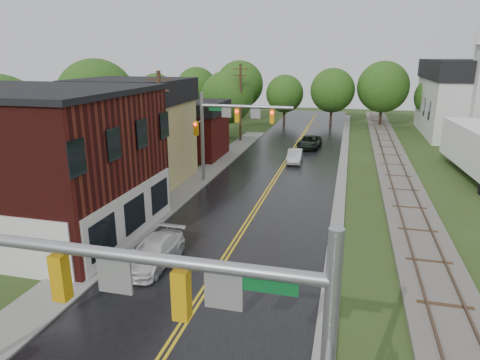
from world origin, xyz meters
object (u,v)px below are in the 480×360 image
at_px(utility_pole_b, 162,134).
at_px(pickup_white, 154,253).
at_px(utility_pole_c, 240,102).
at_px(tree_left_b, 98,101).
at_px(tree_left_c, 170,106).
at_px(tree_left_e, 228,99).
at_px(brick_building, 19,161).
at_px(suv_dark, 310,142).
at_px(traffic_signal_far, 228,122).
at_px(tree_left_a, 2,122).
at_px(sedan_silver, 295,156).
at_px(church, 472,90).
at_px(traffic_signal_near, 218,324).

height_order(utility_pole_b, pickup_white, utility_pole_b).
distance_m(utility_pole_c, tree_left_b, 16.42).
bearing_deg(tree_left_c, tree_left_e, 50.19).
xyz_separation_m(brick_building, utility_pole_c, (5.68, 29.00, 0.57)).
bearing_deg(utility_pole_c, tree_left_e, 137.16).
bearing_deg(suv_dark, traffic_signal_far, -104.54).
xyz_separation_m(brick_building, pickup_white, (9.28, -2.39, -3.50)).
bearing_deg(tree_left_a, sedan_silver, 32.68).
xyz_separation_m(utility_pole_c, pickup_white, (3.60, -31.39, -4.06)).
bearing_deg(tree_left_c, church, 22.24).
xyz_separation_m(traffic_signal_near, tree_left_a, (-23.32, 19.90, 0.15)).
distance_m(suv_dark, pickup_white, 29.95).
distance_m(church, tree_left_c, 36.59).
relative_size(tree_left_e, sedan_silver, 2.14).
xyz_separation_m(suv_dark, pickup_white, (-4.78, -29.56, -0.02)).
height_order(brick_building, tree_left_a, tree_left_a).
height_order(tree_left_b, sedan_silver, tree_left_b).
bearing_deg(traffic_signal_near, brick_building, 140.83).
distance_m(utility_pole_c, tree_left_a, 25.67).
relative_size(utility_pole_b, utility_pole_c, 1.00).
bearing_deg(tree_left_e, traffic_signal_near, -74.32).
relative_size(traffic_signal_far, tree_left_a, 0.85).
xyz_separation_m(traffic_signal_near, sedan_silver, (-2.62, 33.18, -4.34)).
xyz_separation_m(church, traffic_signal_far, (-23.47, -26.74, -0.86)).
bearing_deg(tree_left_c, tree_left_a, -108.43).
height_order(brick_building, utility_pole_b, utility_pole_b).
bearing_deg(tree_left_e, brick_building, -96.71).
bearing_deg(utility_pole_c, tree_left_b, -132.39).
bearing_deg(utility_pole_b, sedan_silver, 59.85).
height_order(traffic_signal_far, tree_left_b, tree_left_b).
xyz_separation_m(utility_pole_b, tree_left_e, (-2.05, 23.90, 0.09)).
height_order(traffic_signal_near, tree_left_c, tree_left_c).
distance_m(traffic_signal_far, tree_left_b, 15.21).
bearing_deg(traffic_signal_far, pickup_white, -88.93).
bearing_deg(sedan_silver, brick_building, -126.04).
height_order(traffic_signal_near, tree_left_e, tree_left_e).
distance_m(traffic_signal_far, sedan_silver, 10.22).
bearing_deg(pickup_white, traffic_signal_far, 93.03).
bearing_deg(pickup_white, traffic_signal_near, -55.88).
distance_m(tree_left_c, tree_left_e, 7.82).
xyz_separation_m(utility_pole_b, utility_pole_c, (0.00, 22.00, 0.00)).
bearing_deg(traffic_signal_far, brick_building, -126.92).
bearing_deg(sedan_silver, tree_left_c, 159.63).
xyz_separation_m(brick_building, church, (32.48, 38.74, 1.68)).
xyz_separation_m(tree_left_b, suv_dark, (19.43, 10.28, -5.04)).
height_order(utility_pole_b, utility_pole_c, same).
height_order(utility_pole_b, tree_left_b, tree_left_b).
relative_size(tree_left_a, sedan_silver, 2.28).
distance_m(church, tree_left_e, 29.91).
distance_m(church, suv_dark, 22.35).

